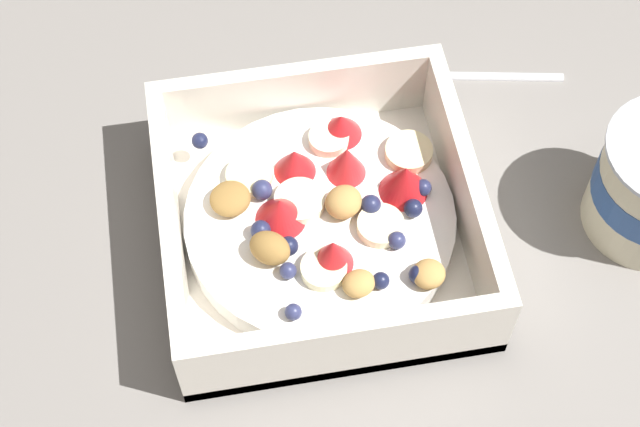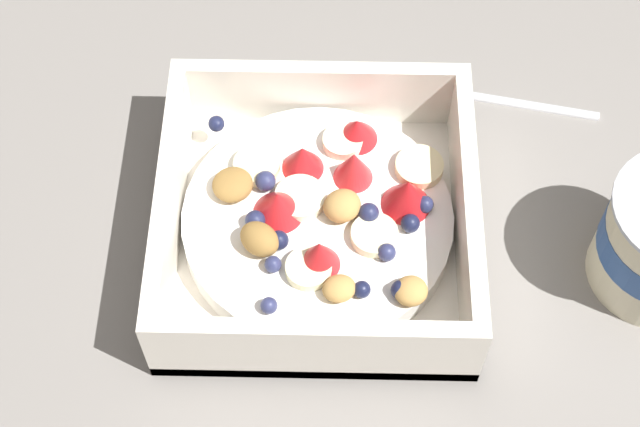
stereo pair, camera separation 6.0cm
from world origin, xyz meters
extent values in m
plane|color=gray|center=(0.00, 0.00, 0.00)|extent=(2.40, 2.40, 0.00)
cube|color=white|center=(-0.01, -0.01, 0.01)|extent=(0.19, 0.19, 0.01)
cube|color=white|center=(-0.01, -0.10, 0.03)|extent=(0.19, 0.01, 0.06)
cube|color=white|center=(-0.01, 0.08, 0.03)|extent=(0.19, 0.01, 0.06)
cube|color=white|center=(-0.10, -0.01, 0.03)|extent=(0.01, 0.17, 0.06)
cube|color=white|center=(0.08, -0.01, 0.03)|extent=(0.01, 0.17, 0.06)
cylinder|color=white|center=(-0.01, -0.01, 0.02)|extent=(0.17, 0.17, 0.02)
cylinder|color=#F7EFC6|center=(-0.02, -0.02, 0.03)|extent=(0.04, 0.04, 0.01)
cylinder|color=beige|center=(-0.04, 0.06, 0.03)|extent=(0.04, 0.04, 0.01)
cylinder|color=#F4EAB7|center=(0.01, 0.03, 0.03)|extent=(0.04, 0.04, 0.01)
cylinder|color=beige|center=(-0.04, -0.05, 0.03)|extent=(0.04, 0.04, 0.01)
cylinder|color=#F7EFC6|center=(-0.06, 0.01, 0.03)|extent=(0.03, 0.03, 0.01)
cylinder|color=#F4EAB7|center=(0.03, -0.01, 0.03)|extent=(0.03, 0.03, 0.01)
cone|color=red|center=(-0.07, 0.02, 0.04)|extent=(0.03, 0.03, 0.02)
cone|color=red|center=(-0.04, -0.02, 0.04)|extent=(0.04, 0.04, 0.02)
cone|color=red|center=(-0.04, 0.01, 0.04)|extent=(0.03, 0.03, 0.03)
cone|color=red|center=(0.03, -0.01, 0.04)|extent=(0.03, 0.03, 0.02)
cone|color=red|center=(-0.01, -0.03, 0.04)|extent=(0.04, 0.04, 0.02)
cone|color=red|center=(-0.02, 0.05, 0.04)|extent=(0.04, 0.04, 0.03)
sphere|color=#191E3D|center=(0.00, 0.05, 0.03)|extent=(0.01, 0.01, 0.01)
sphere|color=navy|center=(0.06, -0.03, 0.03)|extent=(0.01, 0.01, 0.01)
sphere|color=#23284C|center=(-0.01, 0.02, 0.03)|extent=(0.01, 0.01, 0.01)
sphere|color=#191E3D|center=(-0.07, -0.07, 0.03)|extent=(0.01, 0.01, 0.01)
sphere|color=#23284C|center=(-0.01, 0.06, 0.03)|extent=(0.01, 0.01, 0.01)
sphere|color=#23284C|center=(0.00, -0.05, 0.03)|extent=(0.01, 0.01, 0.01)
sphere|color=navy|center=(-0.03, -0.04, 0.03)|extent=(0.01, 0.01, 0.01)
sphere|color=#191E3D|center=(0.05, 0.02, 0.03)|extent=(0.01, 0.01, 0.01)
sphere|color=navy|center=(0.02, 0.03, 0.03)|extent=(0.01, 0.01, 0.01)
sphere|color=#191E3D|center=(0.05, 0.04, 0.03)|extent=(0.01, 0.01, 0.01)
sphere|color=navy|center=(-0.04, 0.01, 0.03)|extent=(0.01, 0.01, 0.01)
sphere|color=#191E3D|center=(0.01, -0.03, 0.03)|extent=(0.01, 0.01, 0.01)
sphere|color=navy|center=(0.03, -0.03, 0.03)|extent=(0.01, 0.01, 0.01)
ellipsoid|color=olive|center=(-0.03, -0.06, 0.03)|extent=(0.04, 0.04, 0.01)
ellipsoid|color=tan|center=(-0.01, 0.01, 0.04)|extent=(0.03, 0.03, 0.02)
ellipsoid|color=tan|center=(0.05, 0.05, 0.03)|extent=(0.03, 0.03, 0.01)
ellipsoid|color=tan|center=(0.05, 0.01, 0.03)|extent=(0.02, 0.02, 0.01)
ellipsoid|color=olive|center=(0.01, -0.04, 0.04)|extent=(0.03, 0.03, 0.02)
ellipsoid|color=silver|center=(-0.14, 0.04, 0.00)|extent=(0.04, 0.05, 0.01)
cylinder|color=silver|center=(-0.12, 0.12, 0.00)|extent=(0.03, 0.12, 0.01)
camera|label=1|loc=(0.30, -0.06, 0.54)|focal=54.97mm
camera|label=2|loc=(0.31, 0.00, 0.54)|focal=54.97mm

